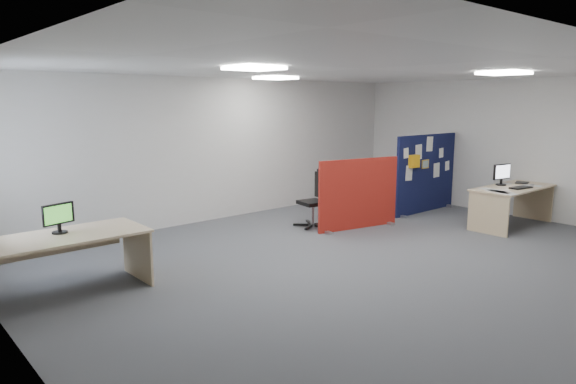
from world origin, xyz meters
TOP-DOWN VIEW (x-y plane):
  - floor at (0.00, 0.00)m, footprint 9.00×9.00m
  - ceiling at (0.00, 0.00)m, footprint 9.00×7.00m
  - wall_back at (0.00, 3.50)m, footprint 9.00×0.02m
  - wall_left at (-4.50, 0.00)m, footprint 0.02×7.00m
  - wall_right at (4.50, 0.00)m, footprint 0.02×7.00m
  - ceiling_lights at (0.33, 0.67)m, footprint 4.10×4.10m
  - navy_divider at (3.46, 1.25)m, footprint 1.93×0.30m
  - main_desk at (3.58, -0.49)m, footprint 1.79×0.79m
  - monitor_main at (3.59, -0.29)m, footprint 0.45×0.19m
  - keyboard at (3.53, -0.70)m, footprint 0.47×0.25m
  - mouse at (3.95, -0.71)m, footprint 0.11×0.09m
  - paper_tray at (4.14, -0.43)m, footprint 0.33×0.30m
  - red_divider at (1.34, 1.20)m, footprint 1.66×0.39m
  - second_desk at (-3.68, 1.32)m, footprint 1.78×0.89m
  - monitor_second at (-3.71, 1.40)m, footprint 0.38×0.18m
  - office_chair at (0.89, 1.79)m, footprint 0.67×0.67m
  - desk_papers at (3.24, -0.55)m, footprint 1.41×0.92m

SIDE VIEW (x-z plane):
  - floor at x=0.00m, z-range 0.00..0.00m
  - second_desk at x=-3.68m, z-range 0.20..0.93m
  - main_desk at x=3.58m, z-range 0.20..0.93m
  - office_chair at x=0.89m, z-range 0.07..1.08m
  - red_divider at x=1.34m, z-range -0.01..1.25m
  - desk_papers at x=3.24m, z-range 0.73..0.73m
  - paper_tray at x=4.14m, z-range 0.73..0.74m
  - keyboard at x=3.53m, z-range 0.73..0.75m
  - mouse at x=3.95m, z-range 0.73..0.76m
  - navy_divider at x=3.46m, z-range 0.01..1.60m
  - monitor_second at x=-3.71m, z-range 0.75..1.10m
  - monitor_main at x=3.59m, z-range 0.75..1.15m
  - wall_back at x=0.00m, z-range 0.00..2.70m
  - wall_left at x=-4.50m, z-range 0.00..2.70m
  - wall_right at x=4.50m, z-range 0.00..2.70m
  - ceiling_lights at x=0.33m, z-range 2.65..2.69m
  - ceiling at x=0.00m, z-range 2.69..2.71m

